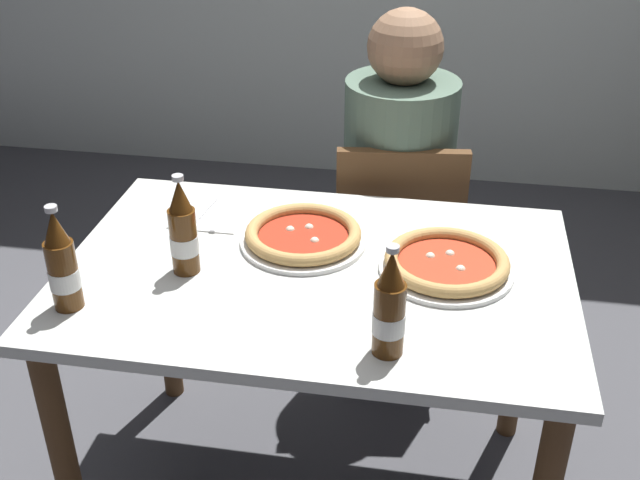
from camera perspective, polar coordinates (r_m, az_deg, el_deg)
The scene contains 9 objects.
dining_table_main at distance 1.89m, azimuth -0.26°, elevation -5.06°, with size 1.20×0.80×0.75m.
chair_behind_table at distance 2.47m, azimuth 5.63°, elevation -0.25°, with size 0.45×0.45×0.85m.
diner_seated at distance 2.47m, azimuth 5.65°, elevation 2.39°, with size 0.34×0.34×1.21m.
pizza_margherita_near at distance 1.92m, azimuth -1.24°, elevation 0.32°, with size 0.31×0.31×0.04m.
pizza_marinara_far at distance 1.83m, azimuth 9.31°, elevation -1.71°, with size 0.32×0.32×0.04m.
beer_bottle_left at distance 1.73m, azimuth -18.47°, elevation -1.80°, with size 0.07×0.07×0.25m.
beer_bottle_center at distance 1.52m, azimuth 5.13°, elevation -5.09°, with size 0.07×0.07×0.25m.
beer_bottle_right at distance 1.80m, azimuth -10.05°, elevation 0.59°, with size 0.07×0.07×0.25m.
napkin_with_cutlery at distance 2.08m, azimuth -8.06°, elevation 1.88°, with size 0.18×0.19×0.01m.
Camera 1 is at (0.27, -1.52, 1.73)m, focal length 43.44 mm.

